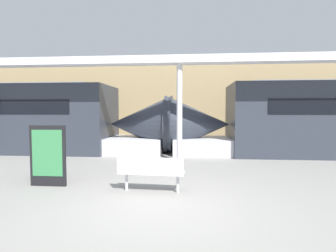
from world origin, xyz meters
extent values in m
plane|color=gray|center=(0.00, 0.00, 0.00)|extent=(60.00, 60.00, 0.00)
cube|color=tan|center=(0.00, 10.72, 2.50)|extent=(56.00, 0.20, 5.00)
cone|color=#2D333D|center=(0.92, 6.87, 1.32)|extent=(2.91, 2.64, 2.63)
cube|color=silver|center=(1.19, 6.87, 0.35)|extent=(2.62, 2.46, 0.70)
cone|color=#2D333D|center=(-1.68, 6.87, 1.32)|extent=(2.91, 2.64, 2.63)
cube|color=silver|center=(-1.95, 6.87, 0.35)|extent=(2.62, 2.46, 0.70)
cube|color=silver|center=(-0.29, 0.94, 0.46)|extent=(1.57, 0.54, 0.04)
cube|color=silver|center=(-0.31, 0.74, 0.66)|extent=(1.55, 0.14, 0.36)
cylinder|color=silver|center=(-0.91, 0.99, 0.22)|extent=(0.07, 0.07, 0.44)
cylinder|color=silver|center=(0.32, 0.90, 0.22)|extent=(0.07, 0.07, 0.44)
cylinder|color=black|center=(-3.62, 1.90, 0.42)|extent=(0.47, 0.47, 0.84)
cylinder|color=black|center=(-3.62, 1.90, 0.87)|extent=(0.49, 0.49, 0.06)
cube|color=black|center=(-2.98, 1.18, 0.77)|extent=(0.93, 0.06, 1.54)
cube|color=#38844C|center=(-2.98, 1.14, 0.85)|extent=(0.79, 0.01, 1.17)
cylinder|color=silver|center=(0.20, 4.57, 1.82)|extent=(0.21, 0.21, 3.63)
cube|color=silver|center=(0.20, 4.57, 3.77)|extent=(28.00, 0.60, 0.28)
camera|label=1|loc=(0.61, -5.09, 1.88)|focal=28.00mm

